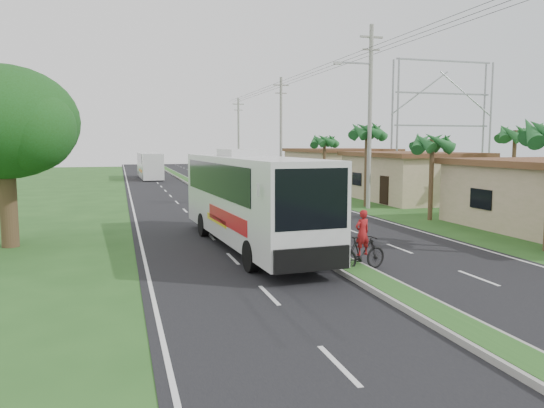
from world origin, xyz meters
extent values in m
plane|color=#254F1D|center=(0.00, 0.00, 0.00)|extent=(180.00, 180.00, 0.00)
cube|color=black|center=(0.00, 20.00, 0.01)|extent=(14.00, 160.00, 0.02)
cube|color=gray|center=(0.00, 20.00, 0.10)|extent=(1.20, 160.00, 0.17)
cube|color=#254F1D|center=(0.00, 20.00, 0.18)|extent=(0.95, 160.00, 0.02)
cube|color=silver|center=(-6.70, 20.00, 0.00)|extent=(0.12, 160.00, 0.01)
cube|color=silver|center=(6.70, 20.00, 0.00)|extent=(0.12, 160.00, 0.01)
cube|color=tan|center=(14.00, 22.00, 1.68)|extent=(7.00, 10.00, 3.35)
cube|color=#4F2A1B|center=(14.00, 22.00, 3.51)|extent=(7.60, 10.60, 0.32)
cube|color=tan|center=(14.00, 36.00, 1.75)|extent=(8.00, 11.00, 3.50)
cube|color=#4F2A1B|center=(14.00, 36.00, 3.66)|extent=(8.60, 11.60, 0.32)
cylinder|color=#473321|center=(9.40, 12.00, 2.30)|extent=(0.26, 0.26, 4.60)
cylinder|color=#473321|center=(8.80, 19.00, 2.70)|extent=(0.26, 0.26, 5.40)
cylinder|color=#473321|center=(9.30, 28.00, 2.40)|extent=(0.26, 0.26, 4.80)
cylinder|color=#473321|center=(17.50, 15.00, 2.60)|extent=(0.26, 0.26, 5.20)
cylinder|color=#473321|center=(-12.00, 10.00, 2.00)|extent=(0.70, 0.70, 4.00)
ellipsoid|color=#194312|center=(-12.00, 10.00, 5.20)|extent=(6.00, 6.00, 4.68)
sphere|color=#194312|center=(-10.80, 9.00, 4.90)|extent=(3.40, 3.40, 3.40)
cylinder|color=gray|center=(8.50, 18.00, 6.00)|extent=(0.28, 0.28, 12.00)
cube|color=gray|center=(8.50, 18.00, 11.20)|extent=(1.60, 0.12, 0.12)
cube|color=gray|center=(8.50, 18.00, 10.40)|extent=(1.20, 0.10, 0.10)
cube|color=gray|center=(7.30, 18.00, 9.50)|extent=(2.40, 0.10, 0.10)
cylinder|color=gray|center=(8.50, 38.00, 5.50)|extent=(0.28, 0.28, 11.00)
cube|color=gray|center=(8.50, 38.00, 10.20)|extent=(1.60, 0.12, 0.12)
cube|color=gray|center=(8.50, 38.00, 9.40)|extent=(1.20, 0.10, 0.10)
cylinder|color=gray|center=(8.50, 58.00, 5.25)|extent=(0.28, 0.28, 10.50)
cube|color=gray|center=(8.50, 58.00, 9.70)|extent=(1.60, 0.12, 0.12)
cube|color=gray|center=(8.50, 58.00, 8.90)|extent=(1.20, 0.10, 0.10)
cylinder|color=gray|center=(17.00, 29.50, 6.00)|extent=(0.18, 0.18, 12.00)
cylinder|color=gray|center=(27.00, 29.50, 6.00)|extent=(0.18, 0.18, 12.00)
cylinder|color=gray|center=(17.00, 30.50, 6.00)|extent=(0.18, 0.18, 12.00)
cylinder|color=gray|center=(27.00, 30.50, 6.00)|extent=(0.18, 0.18, 12.00)
cube|color=gray|center=(22.00, 30.00, 6.00)|extent=(10.00, 0.14, 0.14)
cube|color=gray|center=(22.00, 30.00, 9.00)|extent=(10.00, 0.14, 0.14)
cube|color=gray|center=(22.00, 30.00, 12.00)|extent=(10.00, 0.14, 0.14)
cube|color=silver|center=(-2.39, 6.95, 2.14)|extent=(3.44, 12.80, 3.32)
cube|color=black|center=(-2.43, 7.58, 2.87)|extent=(3.33, 10.27, 1.33)
cube|color=black|center=(-1.98, 0.69, 2.67)|extent=(2.38, 0.29, 1.86)
cube|color=#B60F16|center=(-2.30, 5.68, 1.47)|extent=(3.03, 5.64, 0.58)
cube|color=gold|center=(-2.41, 7.26, 1.21)|extent=(2.88, 3.33, 0.26)
cube|color=silver|center=(-2.47, 8.21, 3.94)|extent=(1.63, 2.62, 0.30)
cylinder|color=black|center=(-3.32, 2.87, 0.55)|extent=(0.41, 1.12, 1.10)
cylinder|color=black|center=(-0.94, 3.02, 0.55)|extent=(0.41, 1.12, 1.10)
cylinder|color=black|center=(-3.79, 10.24, 0.55)|extent=(0.41, 1.12, 1.10)
cylinder|color=black|center=(-1.41, 10.39, 0.55)|extent=(0.41, 1.12, 1.10)
cube|color=silver|center=(-3.89, 52.68, 1.65)|extent=(2.63, 10.90, 3.02)
cube|color=black|center=(-3.90, 53.15, 2.55)|extent=(2.61, 8.07, 1.03)
cube|color=orange|center=(-3.87, 51.74, 1.08)|extent=(2.54, 5.24, 0.33)
cylinder|color=black|center=(-4.81, 48.18, 0.45)|extent=(0.31, 0.91, 0.91)
cylinder|color=black|center=(-2.74, 48.23, 0.45)|extent=(0.31, 0.91, 0.91)
cylinder|color=black|center=(-5.03, 56.66, 0.45)|extent=(0.31, 0.91, 0.91)
cylinder|color=black|center=(-2.95, 56.71, 0.45)|extent=(0.31, 0.91, 0.91)
imported|color=black|center=(0.35, 2.00, 0.60)|extent=(2.07, 1.04, 1.20)
imported|color=maroon|center=(0.35, 2.00, 1.33)|extent=(0.64, 0.50, 1.55)
camera|label=1|loc=(-7.50, -14.17, 4.33)|focal=35.00mm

